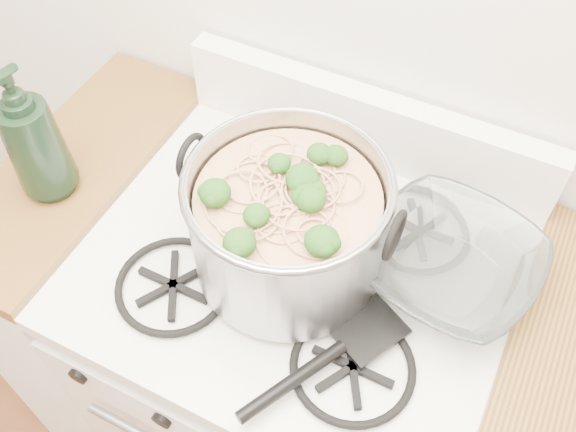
{
  "coord_description": "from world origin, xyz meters",
  "views": [
    {
      "loc": [
        0.27,
        0.68,
        1.87
      ],
      "look_at": [
        -0.01,
        1.24,
        1.05
      ],
      "focal_mm": 40.0,
      "sensor_mm": 36.0,
      "label": 1
    }
  ],
  "objects_px": {
    "stock_pot": "(288,225)",
    "spatula": "(369,328)",
    "glass_bowl": "(447,269)",
    "gas_range": "(295,370)",
    "bottle": "(31,135)"
  },
  "relations": [
    {
      "from": "gas_range",
      "to": "bottle",
      "type": "xyz_separation_m",
      "value": [
        -0.5,
        -0.06,
        0.63
      ]
    },
    {
      "from": "glass_bowl",
      "to": "stock_pot",
      "type": "bearing_deg",
      "value": -159.32
    },
    {
      "from": "stock_pot",
      "to": "bottle",
      "type": "distance_m",
      "value": 0.49
    },
    {
      "from": "stock_pot",
      "to": "spatula",
      "type": "xyz_separation_m",
      "value": [
        0.18,
        -0.07,
        -0.09
      ]
    },
    {
      "from": "spatula",
      "to": "stock_pot",
      "type": "bearing_deg",
      "value": -172.68
    },
    {
      "from": "stock_pot",
      "to": "spatula",
      "type": "distance_m",
      "value": 0.21
    },
    {
      "from": "gas_range",
      "to": "spatula",
      "type": "bearing_deg",
      "value": -25.73
    },
    {
      "from": "glass_bowl",
      "to": "spatula",
      "type": "bearing_deg",
      "value": -115.68
    },
    {
      "from": "gas_range",
      "to": "bottle",
      "type": "bearing_deg",
      "value": -172.57
    },
    {
      "from": "bottle",
      "to": "glass_bowl",
      "type": "bearing_deg",
      "value": 26.32
    },
    {
      "from": "stock_pot",
      "to": "glass_bowl",
      "type": "bearing_deg",
      "value": 20.68
    },
    {
      "from": "stock_pot",
      "to": "glass_bowl",
      "type": "height_order",
      "value": "stock_pot"
    },
    {
      "from": "stock_pot",
      "to": "glass_bowl",
      "type": "distance_m",
      "value": 0.29
    },
    {
      "from": "glass_bowl",
      "to": "bottle",
      "type": "xyz_separation_m",
      "value": [
        -0.74,
        -0.15,
        0.12
      ]
    },
    {
      "from": "glass_bowl",
      "to": "bottle",
      "type": "bearing_deg",
      "value": -168.92
    }
  ]
}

